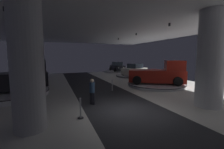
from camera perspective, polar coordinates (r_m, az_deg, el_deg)
The scene contains 17 objects.
ground at distance 8.63m, azimuth 5.66°, elevation -13.34°, with size 24.00×44.00×0.06m.
ceiling_with_spotlights at distance 8.55m, azimuth 6.10°, elevation 24.52°, with size 24.00×44.00×0.39m.
column_right at distance 10.49m, azimuth 32.67°, elevation 4.65°, with size 1.45×1.45×5.50m.
column_left at distance 6.76m, azimuth -28.91°, elevation 4.45°, with size 1.22×1.22×5.50m.
display_platform_deep_right at distance 29.26m, azimuth 2.01°, elevation 1.07°, with size 5.14×5.14×0.31m.
display_car_deep_right at distance 29.22m, azimuth 2.00°, elevation 2.84°, with size 2.47×4.34×1.71m.
display_platform_mid_right at distance 16.26m, azimuth 15.89°, elevation -3.54°, with size 5.68×5.68×0.26m.
pickup_truck_mid_right at distance 16.14m, azimuth 17.14°, elevation 0.12°, with size 5.60×4.65×2.30m.
display_platform_mid_left at distance 13.87m, azimuth -34.21°, elevation -5.86°, with size 5.78×5.78×0.38m.
pickup_truck_mid_left at distance 13.77m, azimuth -33.20°, elevation -1.21°, with size 5.68×4.39×2.30m.
display_platform_far_right at distance 23.33m, azimuth 8.31°, elevation -0.45°, with size 5.56×5.56×0.23m.
display_car_far_right at distance 23.27m, azimuth 8.39°, elevation 1.67°, with size 4.57×3.48×1.71m.
display_platform_far_left at distance 20.47m, azimuth -30.86°, elevation -2.15°, with size 6.08×6.08×0.29m.
display_car_far_left at distance 20.41m, azimuth -31.01°, elevation 0.34°, with size 3.09×4.53×1.71m.
visitor_walking_near at distance 9.50m, azimuth -7.38°, elevation -5.68°, with size 0.32×0.32×1.59m.
stanchion_a at distance 7.63m, azimuth -11.58°, elevation -12.99°, with size 0.28×0.28×1.01m.
stanchion_b at distance 13.17m, azimuth 0.07°, elevation -4.61°, with size 0.28×0.28×1.01m.
Camera 1 is at (-3.62, -7.27, 2.89)m, focal length 24.73 mm.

